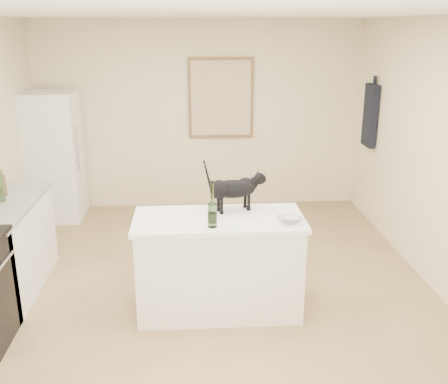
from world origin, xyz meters
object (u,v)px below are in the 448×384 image
(black_cat, at_px, (233,191))
(glass_bowl, at_px, (290,220))
(fridge, at_px, (54,157))
(wine_bottle, at_px, (212,207))

(black_cat, distance_m, glass_bowl, 0.59)
(fridge, distance_m, glass_bowl, 3.79)
(black_cat, height_order, wine_bottle, black_cat)
(fridge, relative_size, black_cat, 3.20)
(fridge, bearing_deg, black_cat, -47.39)
(wine_bottle, bearing_deg, glass_bowl, 4.03)
(wine_bottle, bearing_deg, fridge, 125.73)
(fridge, height_order, glass_bowl, fridge)
(fridge, relative_size, glass_bowl, 8.00)
(fridge, xyz_separation_m, glass_bowl, (2.65, -2.71, 0.08))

